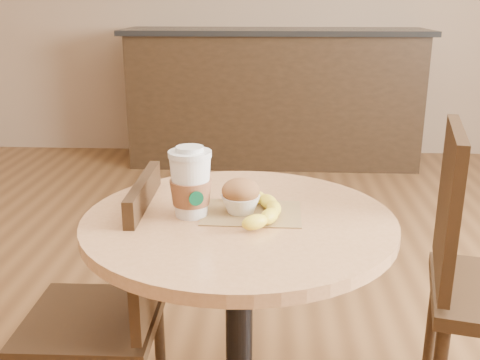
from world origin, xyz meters
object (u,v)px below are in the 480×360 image
(chair_left, at_px, (112,308))
(muffin, at_px, (241,196))
(banana, at_px, (254,207))
(cafe_table, at_px, (239,289))
(coffee_cup, at_px, (191,185))

(chair_left, relative_size, muffin, 8.56)
(banana, bearing_deg, cafe_table, -177.27)
(chair_left, bearing_deg, coffee_cup, 73.94)
(coffee_cup, bearing_deg, banana, -19.56)
(cafe_table, height_order, chair_left, chair_left)
(cafe_table, distance_m, coffee_cup, 0.30)
(cafe_table, height_order, coffee_cup, coffee_cup)
(chair_left, distance_m, banana, 0.51)
(chair_left, relative_size, banana, 3.21)
(muffin, bearing_deg, banana, -23.93)
(chair_left, relative_size, coffee_cup, 4.74)
(chair_left, height_order, muffin, muffin)
(chair_left, distance_m, coffee_cup, 0.45)
(cafe_table, bearing_deg, muffin, 83.18)
(coffee_cup, bearing_deg, muffin, -11.83)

